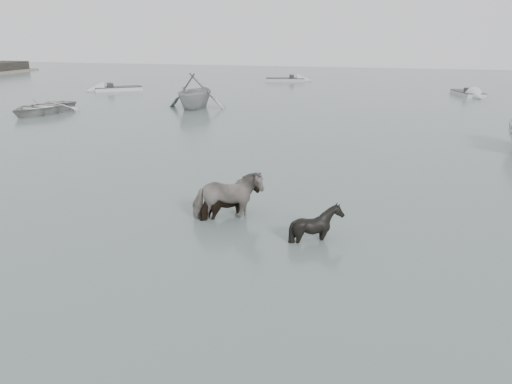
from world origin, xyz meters
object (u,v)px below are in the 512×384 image
pony_pinto (227,192)px  pony_black (317,216)px  rowboat_lead (42,106)px  pony_dark (230,193)px

pony_pinto → pony_black: 2.91m
rowboat_lead → pony_pinto: bearing=-32.9°
pony_pinto → pony_dark: bearing=-25.6°
pony_dark → rowboat_lead: pony_dark is taller
pony_pinto → pony_dark: (0.01, 0.24, -0.11)m
pony_black → rowboat_lead: 27.26m
pony_dark → rowboat_lead: bearing=62.8°
pony_black → rowboat_lead: (-21.31, 17.00, -0.16)m
pony_dark → pony_black: bearing=-98.1°
pony_pinto → pony_dark: pony_pinto is taller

